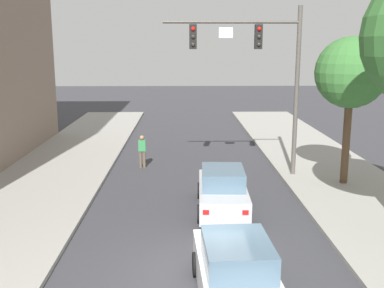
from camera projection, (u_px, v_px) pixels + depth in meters
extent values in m
plane|color=#38383D|center=(202.00, 275.00, 12.13)|extent=(120.00, 120.00, 0.00)
cylinder|color=#514C47|center=(297.00, 93.00, 20.46)|extent=(0.20, 0.20, 7.50)
cylinder|color=#514C47|center=(231.00, 22.00, 19.77)|extent=(5.93, 0.14, 0.14)
cube|color=black|center=(258.00, 37.00, 19.92)|extent=(0.32, 0.28, 1.05)
sphere|color=red|center=(259.00, 29.00, 19.70)|extent=(0.18, 0.18, 0.18)
sphere|color=#2D2823|center=(259.00, 37.00, 19.77)|extent=(0.18, 0.18, 0.18)
sphere|color=#2D2823|center=(259.00, 45.00, 19.84)|extent=(0.18, 0.18, 0.18)
cube|color=black|center=(193.00, 37.00, 19.86)|extent=(0.32, 0.28, 1.05)
sphere|color=red|center=(193.00, 29.00, 19.65)|extent=(0.18, 0.18, 0.18)
sphere|color=#2D2823|center=(193.00, 37.00, 19.72)|extent=(0.18, 0.18, 0.18)
sphere|color=#2D2823|center=(193.00, 45.00, 19.78)|extent=(0.18, 0.18, 0.18)
cube|color=white|center=(226.00, 33.00, 19.83)|extent=(0.60, 0.03, 0.44)
cube|color=#B7B7BC|center=(222.00, 195.00, 16.87)|extent=(1.85, 4.26, 0.80)
cube|color=slate|center=(223.00, 177.00, 16.57)|extent=(1.57, 2.05, 0.64)
cylinder|color=black|center=(200.00, 190.00, 18.21)|extent=(0.24, 0.65, 0.64)
cylinder|color=black|center=(241.00, 191.00, 18.18)|extent=(0.24, 0.65, 0.64)
cylinder|color=black|center=(201.00, 214.00, 15.66)|extent=(0.24, 0.65, 0.64)
cylinder|color=black|center=(248.00, 214.00, 15.63)|extent=(0.24, 0.65, 0.64)
cube|color=red|center=(206.00, 212.00, 14.78)|extent=(0.20, 0.05, 0.14)
cube|color=red|center=(246.00, 212.00, 14.76)|extent=(0.20, 0.05, 0.14)
cube|color=silver|center=(236.00, 279.00, 10.75)|extent=(1.89, 4.27, 0.80)
cube|color=slate|center=(237.00, 254.00, 10.45)|extent=(1.59, 2.07, 0.64)
cylinder|color=black|center=(197.00, 264.00, 12.02)|extent=(0.25, 0.65, 0.64)
cylinder|color=black|center=(258.00, 262.00, 12.12)|extent=(0.25, 0.65, 0.64)
cylinder|color=brown|center=(141.00, 159.00, 22.78)|extent=(0.14, 0.14, 0.85)
cylinder|color=brown|center=(144.00, 159.00, 22.78)|extent=(0.14, 0.14, 0.85)
cube|color=#337F47|center=(142.00, 146.00, 22.64)|extent=(0.36, 0.22, 0.56)
sphere|color=#9E7051|center=(142.00, 138.00, 22.55)|extent=(0.22, 0.22, 0.22)
cylinder|color=brown|center=(346.00, 142.00, 19.49)|extent=(0.32, 0.32, 3.61)
sphere|color=#387033|center=(351.00, 72.00, 18.89)|extent=(2.95, 2.95, 2.95)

